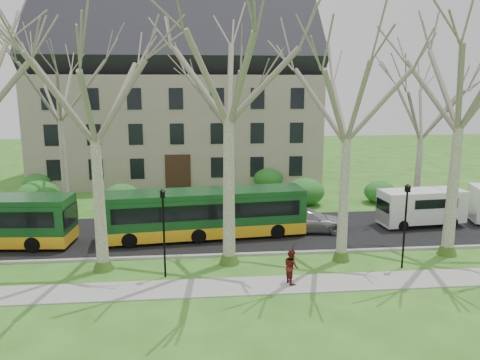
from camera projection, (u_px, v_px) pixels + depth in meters
name	position (u px, v px, depth m)	size (l,w,h in m)	color
ground	(283.00, 265.00, 24.36)	(120.00, 120.00, 0.00)	#32651D
sidewalk	(293.00, 284.00, 21.92)	(70.00, 2.00, 0.06)	gray
road	(267.00, 232.00, 29.72)	(80.00, 8.00, 0.06)	black
curb	(278.00, 253.00, 25.81)	(80.00, 0.25, 0.14)	#A5A39E
building	(178.00, 96.00, 45.57)	(26.50, 12.20, 16.00)	gray
tree_row_verge	(284.00, 130.00, 23.24)	(49.00, 7.00, 14.00)	gray
tree_row_far	(238.00, 130.00, 33.75)	(33.00, 7.00, 12.00)	gray
lamp_row	(287.00, 223.00, 22.86)	(36.22, 0.22, 4.30)	black
hedges	(193.00, 189.00, 37.37)	(30.60, 8.60, 2.00)	#195722
bus_follow	(206.00, 213.00, 28.35)	(11.96, 2.49, 2.99)	#13441C
sedan	(309.00, 220.00, 29.64)	(1.98, 4.87, 1.41)	#A4A5A9
van_a	(421.00, 208.00, 30.74)	(5.45, 1.98, 2.38)	white
pedestrian_b	(291.00, 266.00, 21.87)	(0.79, 0.61, 1.62)	#5D1815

